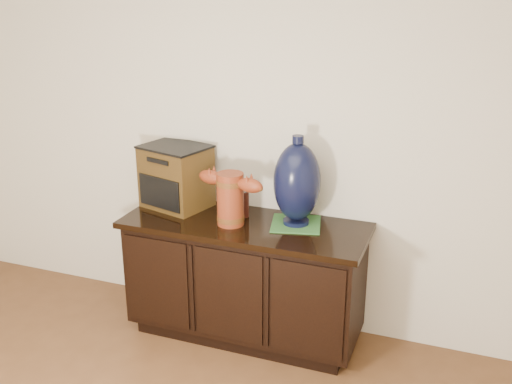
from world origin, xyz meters
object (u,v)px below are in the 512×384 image
at_px(terracotta_vessel, 230,196).
at_px(spray_can, 244,202).
at_px(lamp_base, 297,183).
at_px(sideboard, 245,278).
at_px(tv_radio, 176,176).

distance_m(terracotta_vessel, spray_can, 0.17).
bearing_deg(spray_can, lamp_base, -1.92).
xyz_separation_m(terracotta_vessel, lamp_base, (0.36, 0.13, 0.08)).
height_order(terracotta_vessel, spray_can, terracotta_vessel).
bearing_deg(terracotta_vessel, lamp_base, 32.16).
height_order(sideboard, terracotta_vessel, terracotta_vessel).
height_order(terracotta_vessel, lamp_base, lamp_base).
bearing_deg(tv_radio, spray_can, 12.44).
bearing_deg(spray_can, terracotta_vessel, -100.94).
height_order(tv_radio, lamp_base, lamp_base).
xyz_separation_m(sideboard, lamp_base, (0.29, 0.08, 0.63)).
bearing_deg(terracotta_vessel, spray_can, 91.50).
bearing_deg(lamp_base, terracotta_vessel, -160.27).
bearing_deg(terracotta_vessel, sideboard, 46.90).
bearing_deg(lamp_base, tv_radio, 177.60).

